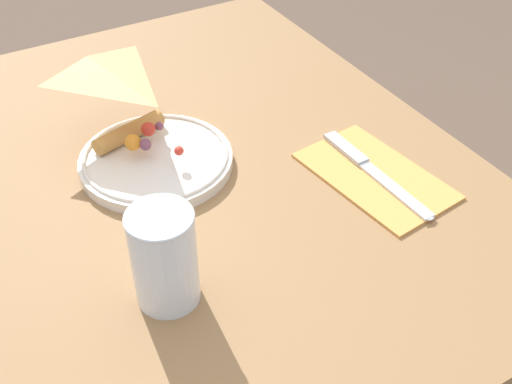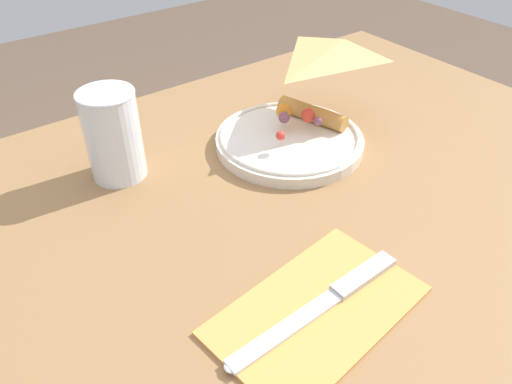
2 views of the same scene
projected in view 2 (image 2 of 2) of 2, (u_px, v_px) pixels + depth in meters
The scene contains 5 objects.
dining_table at pixel (300, 250), 0.75m from camera, with size 0.93×0.68×0.77m.
plate_pizza at pixel (289, 137), 0.71m from camera, with size 0.22×0.21×0.05m.
milk_glass at pixel (114, 138), 0.63m from camera, with size 0.07×0.07×0.12m.
napkin_folded at pixel (317, 310), 0.48m from camera, with size 0.22×0.15×0.00m.
butter_knife at pixel (326, 301), 0.48m from camera, with size 0.22×0.03×0.01m.
Camera 2 is at (0.38, 0.40, 1.15)m, focal length 35.00 mm.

